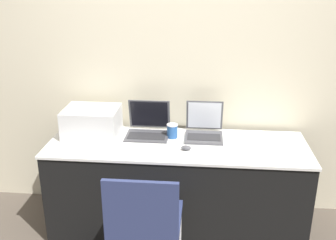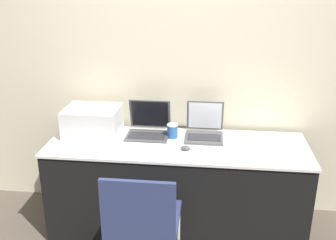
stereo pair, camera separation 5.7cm
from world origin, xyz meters
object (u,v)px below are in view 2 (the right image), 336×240
laptop_left (148,128)px  chair (142,219)px  external_keyboard (143,149)px  mouse (186,148)px  printer (92,120)px  coffee_cup (172,131)px  laptop_right (204,130)px

laptop_left → chair: 0.89m
laptop_left → external_keyboard: bearing=-88.1°
mouse → external_keyboard: bearing=-174.6°
printer → chair: (0.54, -0.80, -0.34)m
laptop_left → mouse: laptop_left is taller
external_keyboard → mouse: 0.31m
chair → printer: bearing=124.0°
coffee_cup → laptop_right: bearing=11.7°
coffee_cup → mouse: size_ratio=1.50×
laptop_right → mouse: size_ratio=4.04×
chair → laptop_left: bearing=96.3°
mouse → laptop_right: bearing=65.2°
external_keyboard → laptop_right: bearing=35.0°
printer → mouse: size_ratio=5.75×
printer → external_keyboard: size_ratio=0.97×
laptop_left → mouse: 0.42m
mouse → chair: size_ratio=0.08×
external_keyboard → chair: (0.08, -0.55, -0.23)m
coffee_cup → mouse: 0.26m
external_keyboard → coffee_cup: (0.19, 0.26, 0.05)m
coffee_cup → mouse: (0.12, -0.23, -0.04)m
external_keyboard → chair: bearing=-81.4°
printer → coffee_cup: (0.65, 0.01, -0.06)m
coffee_cup → chair: (-0.11, -0.81, -0.28)m
laptop_left → coffee_cup: laptop_left is taller
mouse → chair: bearing=-111.7°
coffee_cup → mouse: bearing=-61.8°
laptop_right → external_keyboard: (-0.44, -0.31, -0.05)m
laptop_left → coffee_cup: (0.20, -0.04, -0.00)m
laptop_left → mouse: bearing=-39.2°
laptop_left → external_keyboard: laptop_left is taller
external_keyboard → mouse: mouse is taller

